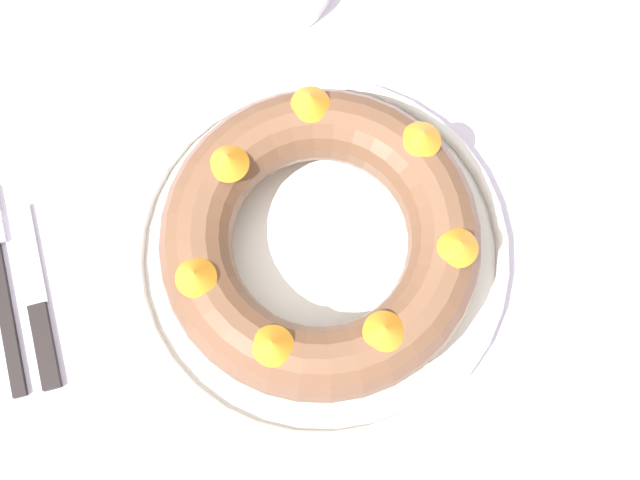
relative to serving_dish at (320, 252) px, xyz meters
The scene contains 5 objects.
ground_plane 0.77m from the serving_dish, 29.65° to the left, with size 8.00×8.00×0.00m, color gray.
dining_table 0.10m from the serving_dish, 29.65° to the left, with size 1.33×1.25×0.76m.
serving_dish is the anchor object (origin of this frame).
bundt_cake 0.04m from the serving_dish, 17.84° to the left, with size 0.28×0.28×0.08m.
cake_knife 0.26m from the serving_dish, behind, with size 0.02×0.17×0.01m.
Camera 1 is at (-0.08, -0.21, 1.54)m, focal length 50.00 mm.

